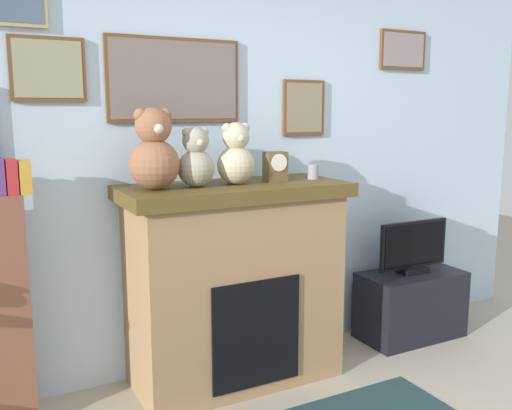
% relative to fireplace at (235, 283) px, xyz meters
% --- Properties ---
extents(back_wall, '(5.20, 0.15, 2.60)m').
position_rel_fireplace_xyz_m(back_wall, '(0.06, 0.34, 0.69)').
color(back_wall, silver).
rests_on(back_wall, ground_plane).
extents(fireplace, '(1.33, 0.63, 1.21)m').
position_rel_fireplace_xyz_m(fireplace, '(0.00, 0.00, 0.00)').
color(fireplace, '#98744D').
rests_on(fireplace, ground_plane).
extents(tv_stand, '(0.75, 0.40, 0.48)m').
position_rel_fireplace_xyz_m(tv_stand, '(1.41, -0.02, -0.37)').
color(tv_stand, black).
rests_on(tv_stand, ground_plane).
extents(television, '(0.59, 0.14, 0.38)m').
position_rel_fireplace_xyz_m(television, '(1.41, -0.02, 0.05)').
color(television, black).
rests_on(television, tv_stand).
extents(candle_jar, '(0.07, 0.07, 0.09)m').
position_rel_fireplace_xyz_m(candle_jar, '(0.54, -0.02, 0.65)').
color(candle_jar, gray).
rests_on(candle_jar, fireplace).
extents(mantel_clock, '(0.13, 0.10, 0.18)m').
position_rel_fireplace_xyz_m(mantel_clock, '(0.27, -0.02, 0.69)').
color(mantel_clock, brown).
rests_on(mantel_clock, fireplace).
extents(teddy_bear_tan, '(0.27, 0.27, 0.44)m').
position_rel_fireplace_xyz_m(teddy_bear_tan, '(-0.48, -0.02, 0.80)').
color(teddy_bear_tan, '#8E5D40').
rests_on(teddy_bear_tan, fireplace).
extents(teddy_bear_brown, '(0.21, 0.21, 0.33)m').
position_rel_fireplace_xyz_m(teddy_bear_brown, '(-0.24, -0.02, 0.75)').
color(teddy_bear_brown, '#9D9882').
rests_on(teddy_bear_brown, fireplace).
extents(teddy_bear_cream, '(0.22, 0.22, 0.36)m').
position_rel_fireplace_xyz_m(teddy_bear_cream, '(0.01, -0.02, 0.76)').
color(teddy_bear_cream, '#BDB494').
rests_on(teddy_bear_cream, fireplace).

